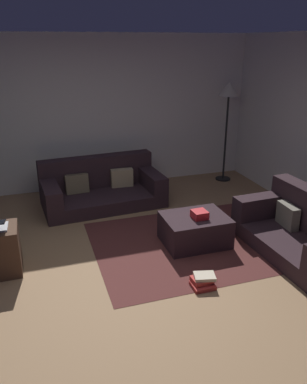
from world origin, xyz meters
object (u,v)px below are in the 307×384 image
Objects in this scene: couch_left at (101,188)px; gift_box at (200,214)px; book_stack at (203,281)px; corner_lamp at (229,97)px; couch_right at (304,231)px; ottoman at (195,230)px; tv_remote at (207,213)px.

gift_box is at bearing 113.60° from couch_left.
book_stack is (-0.33, -0.85, -0.37)m from gift_box.
gift_box is 2.87m from corner_lamp.
couch_right reaches higher than gift_box.
ottoman is 5.09× the size of tv_remote.
corner_lamp is (1.82, 3.03, 1.48)m from book_stack.
couch_right is 9.01× the size of gift_box.
couch_right is at bearing -27.92° from ottoman.
couch_left is at bearing 117.63° from gift_box.
gift_box is at bearing 68.84° from book_stack.
book_stack is at bearing -108.27° from ottoman.
tv_remote is (0.17, 0.03, 0.20)m from ottoman.
tv_remote is at bearing 31.64° from gift_box.
couch_right is 10.38× the size of tv_remote.
couch_right is 1.21m from tv_remote.
ottoman is at bearing -125.73° from corner_lamp.
gift_box reaches higher than tv_remote.
corner_lamp is at bearing 76.28° from tv_remote.
couch_left is 2.01m from gift_box.
couch_right reaches higher than tv_remote.
corner_lamp is (1.49, 2.18, 1.12)m from gift_box.
book_stack is at bearing -97.58° from tv_remote.
couch_left reaches higher than gift_box.
ottoman is 0.25m from gift_box.
couch_left is at bearing 117.71° from ottoman.
book_stack is (0.60, -2.62, -0.20)m from couch_left.
gift_box is (0.03, -0.06, 0.24)m from ottoman.
book_stack is at bearing 98.66° from couch_right.
corner_lamp is at bearing -9.38° from couch_right.
gift_box reaches higher than book_stack.
gift_box reaches higher than ottoman.
ottoman is (-1.18, 0.63, -0.09)m from couch_right.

